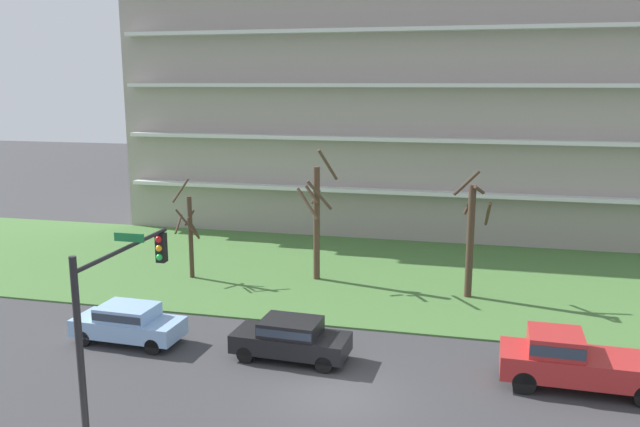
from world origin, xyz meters
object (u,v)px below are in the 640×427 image
object	(u,v)px
tree_far_left	(189,233)
tree_center	(471,235)
tree_left	(317,217)
sedan_black_center_right	(291,337)
sedan_blue_near_left	(128,322)
pickup_red_center_left	(575,360)
traffic_signal_mast	(114,314)

from	to	relation	value
tree_far_left	tree_center	world-z (taller)	tree_center
tree_center	tree_left	bearing A→B (deg)	172.92
tree_center	sedan_black_center_right	bearing A→B (deg)	-126.11
tree_far_left	sedan_black_center_right	bearing A→B (deg)	-46.87
tree_far_left	sedan_blue_near_left	size ratio (longest dim) A/B	1.19
sedan_blue_near_left	sedan_black_center_right	size ratio (longest dim) A/B	1.00
tree_far_left	sedan_black_center_right	xyz separation A→B (m)	(8.03, -8.58, -1.66)
tree_center	pickup_red_center_left	bearing A→B (deg)	-67.64
sedan_black_center_right	tree_far_left	bearing A→B (deg)	-43.86
tree_center	pickup_red_center_left	distance (m)	9.81
tree_left	sedan_black_center_right	xyz separation A→B (m)	(1.41, -9.84, -2.57)
pickup_red_center_left	tree_far_left	bearing A→B (deg)	-23.95
traffic_signal_mast	tree_left	bearing A→B (deg)	85.70
tree_center	sedan_black_center_right	world-z (taller)	tree_center
tree_left	traffic_signal_mast	bearing A→B (deg)	-94.30
sedan_blue_near_left	tree_far_left	bearing A→B (deg)	-79.65
tree_center	tree_far_left	bearing A→B (deg)	-178.88
tree_far_left	tree_left	distance (m)	6.81
pickup_red_center_left	sedan_black_center_right	world-z (taller)	pickup_red_center_left
tree_far_left	tree_center	bearing A→B (deg)	1.12
tree_center	sedan_blue_near_left	world-z (taller)	tree_center
tree_far_left	sedan_black_center_right	world-z (taller)	tree_far_left
traffic_signal_mast	tree_center	bearing A→B (deg)	60.74
tree_left	sedan_black_center_right	bearing A→B (deg)	-81.85
sedan_black_center_right	traffic_signal_mast	world-z (taller)	traffic_signal_mast
tree_center	sedan_blue_near_left	xyz separation A→B (m)	(-13.28, -8.86, -2.28)
sedan_black_center_right	pickup_red_center_left	bearing A→B (deg)	-176.96
tree_center	traffic_signal_mast	bearing A→B (deg)	-119.26
tree_far_left	tree_center	size ratio (longest dim) A/B	0.86
tree_center	traffic_signal_mast	distance (m)	18.80
pickup_red_center_left	tree_left	bearing A→B (deg)	-39.15
tree_left	sedan_blue_near_left	world-z (taller)	tree_left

